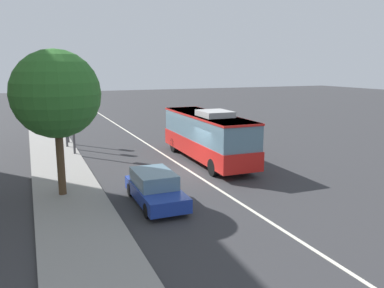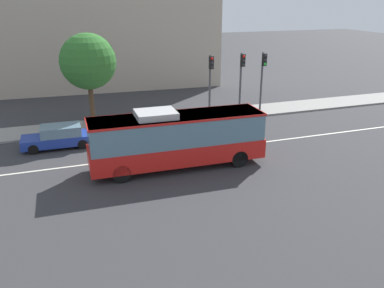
{
  "view_description": "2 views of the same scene",
  "coord_description": "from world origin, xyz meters",
  "px_view_note": "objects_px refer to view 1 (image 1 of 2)",
  "views": [
    {
      "loc": [
        -20.43,
        8.61,
        6.16
      ],
      "look_at": [
        1.56,
        -0.73,
        1.34
      ],
      "focal_mm": 36.2,
      "sensor_mm": 36.0,
      "label": 1
    },
    {
      "loc": [
        -4.09,
        -22.51,
        9.37
      ],
      "look_at": [
        2.9,
        -2.3,
        1.41
      ],
      "focal_mm": 37.37,
      "sensor_mm": 36.0,
      "label": 2
    }
  ],
  "objects_px": {
    "traffic_light_mid_block": "(66,102)",
    "traffic_light_far_corner": "(68,100)",
    "sedan_blue": "(155,188)",
    "traffic_light_near_corner": "(74,105)",
    "transit_bus": "(207,134)",
    "street_tree_kerbside_left": "(56,94)"
  },
  "relations": [
    {
      "from": "sedan_blue",
      "to": "traffic_light_mid_block",
      "type": "xyz_separation_m",
      "value": [
        14.18,
        2.35,
        2.84
      ]
    },
    {
      "from": "sedan_blue",
      "to": "street_tree_kerbside_left",
      "type": "height_order",
      "value": "street_tree_kerbside_left"
    },
    {
      "from": "traffic_light_mid_block",
      "to": "traffic_light_far_corner",
      "type": "height_order",
      "value": "same"
    },
    {
      "from": "traffic_light_mid_block",
      "to": "street_tree_kerbside_left",
      "type": "xyz_separation_m",
      "value": [
        -11.58,
        1.45,
        1.33
      ]
    },
    {
      "from": "transit_bus",
      "to": "traffic_light_near_corner",
      "type": "bearing_deg",
      "value": 57.9
    },
    {
      "from": "sedan_blue",
      "to": "traffic_light_far_corner",
      "type": "height_order",
      "value": "traffic_light_far_corner"
    },
    {
      "from": "sedan_blue",
      "to": "street_tree_kerbside_left",
      "type": "bearing_deg",
      "value": -123.45
    },
    {
      "from": "traffic_light_mid_block",
      "to": "traffic_light_near_corner",
      "type": "bearing_deg",
      "value": -83.76
    },
    {
      "from": "transit_bus",
      "to": "traffic_light_near_corner",
      "type": "relative_size",
      "value": 1.93
    },
    {
      "from": "traffic_light_near_corner",
      "to": "traffic_light_mid_block",
      "type": "height_order",
      "value": "same"
    },
    {
      "from": "transit_bus",
      "to": "sedan_blue",
      "type": "relative_size",
      "value": 2.22
    },
    {
      "from": "traffic_light_mid_block",
      "to": "traffic_light_far_corner",
      "type": "relative_size",
      "value": 1.0
    },
    {
      "from": "transit_bus",
      "to": "traffic_light_near_corner",
      "type": "height_order",
      "value": "traffic_light_near_corner"
    },
    {
      "from": "transit_bus",
      "to": "sedan_blue",
      "type": "xyz_separation_m",
      "value": [
        -6.37,
        5.6,
        -1.09
      ]
    },
    {
      "from": "transit_bus",
      "to": "sedan_blue",
      "type": "distance_m",
      "value": 8.55
    },
    {
      "from": "street_tree_kerbside_left",
      "to": "traffic_light_mid_block",
      "type": "bearing_deg",
      "value": -7.16
    },
    {
      "from": "traffic_light_near_corner",
      "to": "transit_bus",
      "type": "bearing_deg",
      "value": -30.96
    },
    {
      "from": "street_tree_kerbside_left",
      "to": "traffic_light_far_corner",
      "type": "bearing_deg",
      "value": -7.37
    },
    {
      "from": "transit_bus",
      "to": "street_tree_kerbside_left",
      "type": "height_order",
      "value": "street_tree_kerbside_left"
    },
    {
      "from": "sedan_blue",
      "to": "traffic_light_mid_block",
      "type": "bearing_deg",
      "value": -169.77
    },
    {
      "from": "traffic_light_near_corner",
      "to": "traffic_light_mid_block",
      "type": "relative_size",
      "value": 1.0
    },
    {
      "from": "traffic_light_mid_block",
      "to": "transit_bus",
      "type": "bearing_deg",
      "value": -43.4
    }
  ]
}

